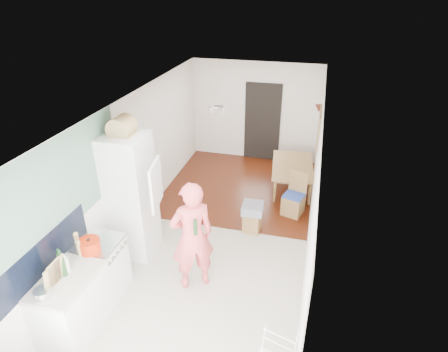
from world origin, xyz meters
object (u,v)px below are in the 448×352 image
at_px(person, 192,228).
at_px(stool, 252,221).
at_px(dining_table, 293,178).
at_px(dining_chair, 294,195).

distance_m(person, stool, 1.91).
distance_m(person, dining_table, 3.72).
relative_size(dining_table, stool, 3.36).
bearing_deg(dining_table, stool, 156.36).
bearing_deg(person, dining_table, -143.23).
bearing_deg(dining_chair, person, -102.02).
bearing_deg(dining_chair, dining_table, 112.50).
bearing_deg(dining_table, person, 154.78).
height_order(dining_table, stool, dining_table).
xyz_separation_m(dining_table, stool, (-0.59, -1.83, -0.04)).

